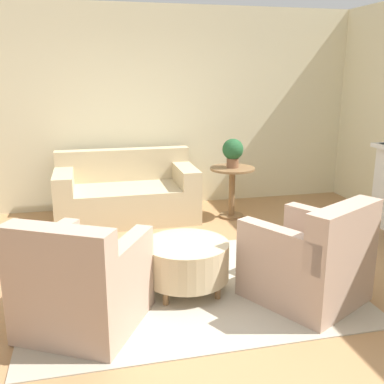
% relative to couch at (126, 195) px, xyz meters
% --- Properties ---
extents(ground_plane, '(16.00, 16.00, 0.00)m').
position_rel_couch_xyz_m(ground_plane, '(0.36, -2.17, -0.33)').
color(ground_plane, '#AD7F51').
extents(wall_back, '(9.48, 0.12, 2.80)m').
position_rel_couch_xyz_m(wall_back, '(0.36, 0.63, 1.07)').
color(wall_back, beige).
rests_on(wall_back, ground_plane).
extents(rug, '(2.86, 2.06, 0.01)m').
position_rel_couch_xyz_m(rug, '(0.36, -2.17, -0.32)').
color(rug, '#B2A893').
rests_on(rug, ground_plane).
extents(couch, '(1.81, 0.95, 0.89)m').
position_rel_couch_xyz_m(couch, '(0.00, 0.00, 0.00)').
color(couch, '#C6B289').
rests_on(couch, ground_plane).
extents(armchair_left, '(1.11, 1.14, 0.89)m').
position_rel_couch_xyz_m(armchair_left, '(-0.58, -2.62, 0.02)').
color(armchair_left, tan).
rests_on(armchair_left, rug).
extents(armchair_right, '(1.11, 1.14, 0.89)m').
position_rel_couch_xyz_m(armchair_right, '(1.30, -2.62, 0.02)').
color(armchair_right, tan).
rests_on(armchair_right, rug).
extents(ottoman_table, '(0.76, 0.76, 0.45)m').
position_rel_couch_xyz_m(ottoman_table, '(0.32, -2.21, -0.03)').
color(ottoman_table, '#C6B289').
rests_on(ottoman_table, rug).
extents(side_table, '(0.59, 0.59, 0.68)m').
position_rel_couch_xyz_m(side_table, '(1.38, -0.28, 0.15)').
color(side_table, olive).
rests_on(side_table, ground_plane).
extents(potted_plant_on_side_table, '(0.28, 0.28, 0.38)m').
position_rel_couch_xyz_m(potted_plant_on_side_table, '(1.38, -0.28, 0.58)').
color(potted_plant_on_side_table, brown).
rests_on(potted_plant_on_side_table, side_table).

